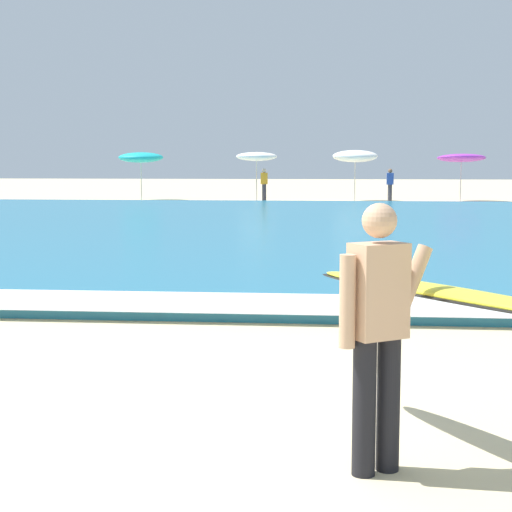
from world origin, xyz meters
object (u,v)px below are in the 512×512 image
surfer_with_board (413,309)px  beachgoer_near_row_left (390,184)px  beach_umbrella_2 (355,156)px  beachgoer_near_row_mid (264,184)px  beach_umbrella_0 (141,157)px  beach_umbrella_1 (257,157)px  beach_umbrella_3 (461,158)px

surfer_with_board → beachgoer_near_row_left: surfer_with_board is taller
beach_umbrella_2 → beachgoer_near_row_left: 2.49m
beach_umbrella_2 → beachgoer_near_row_mid: bearing=-163.9°
surfer_with_board → beachgoer_near_row_left: bearing=86.4°
beach_umbrella_0 → beachgoer_near_row_mid: size_ratio=1.51×
beach_umbrella_2 → beachgoer_near_row_mid: (-4.30, -1.24, -1.32)m
beach_umbrella_0 → beachgoer_near_row_mid: (6.19, -1.10, -1.26)m
beachgoer_near_row_left → beachgoer_near_row_mid: bearing=178.6°
beach_umbrella_1 → beachgoer_near_row_mid: (0.39, -0.30, -1.30)m
beach_umbrella_0 → beach_umbrella_2: 10.49m
beach_umbrella_0 → beach_umbrella_3: (15.55, 0.28, -0.03)m
beach_umbrella_2 → beachgoer_near_row_left: (1.60, -1.39, -1.32)m
beach_umbrella_1 → beach_umbrella_3: 9.81m
beach_umbrella_0 → beach_umbrella_3: size_ratio=1.02×
beach_umbrella_1 → beach_umbrella_0: bearing=172.1°
beach_umbrella_0 → beach_umbrella_3: 15.56m
beach_umbrella_3 → beach_umbrella_1: bearing=-173.7°
surfer_with_board → beach_umbrella_1: size_ratio=1.12×
surfer_with_board → beach_umbrella_1: beach_umbrella_1 is taller
beach_umbrella_1 → beach_umbrella_2: size_ratio=0.95×
beach_umbrella_1 → beach_umbrella_3: (9.75, 1.08, -0.07)m
beach_umbrella_1 → beachgoer_near_row_left: 6.44m
beach_umbrella_2 → beach_umbrella_3: size_ratio=1.06×
beach_umbrella_2 → beachgoer_near_row_left: bearing=-40.9°
surfer_with_board → beach_umbrella_2: bearing=89.1°
beach_umbrella_3 → beachgoer_near_row_left: bearing=-156.2°
beach_umbrella_3 → beach_umbrella_0: bearing=-179.0°
surfer_with_board → beach_umbrella_0: (-9.96, 35.27, 1.06)m
surfer_with_board → beach_umbrella_0: beach_umbrella_0 is taller
beachgoer_near_row_mid → surfer_with_board: bearing=-83.7°
beach_umbrella_0 → beach_umbrella_3: beach_umbrella_0 is taller
beach_umbrella_0 → beachgoer_near_row_left: bearing=-5.9°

